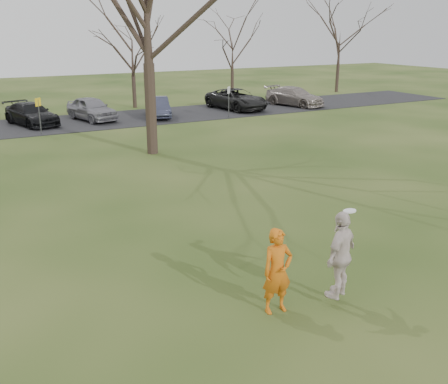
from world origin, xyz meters
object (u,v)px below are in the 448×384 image
at_px(car_3, 31,114).
at_px(car_4, 92,109).
at_px(car_5, 158,107).
at_px(player_defender, 277,271).
at_px(catching_play, 341,255).
at_px(car_6, 236,99).
at_px(car_7, 295,96).

height_order(car_3, car_4, car_4).
distance_m(car_4, car_5, 4.30).
height_order(player_defender, catching_play, catching_play).
height_order(car_3, car_6, car_6).
distance_m(car_4, car_6, 10.56).
bearing_deg(car_7, car_6, 156.30).
xyz_separation_m(player_defender, car_3, (-1.29, 25.06, -0.22)).
bearing_deg(car_6, car_7, -14.71).
height_order(player_defender, car_6, player_defender).
height_order(player_defender, car_3, player_defender).
bearing_deg(car_4, car_6, -16.28).
xyz_separation_m(car_7, catching_play, (-16.46, -24.43, 0.42)).
bearing_deg(player_defender, car_6, 66.33).
bearing_deg(car_4, car_3, 164.96).
bearing_deg(car_4, player_defender, -109.58).
relative_size(car_6, catching_play, 2.73).
distance_m(car_5, car_6, 6.36).
distance_m(car_4, car_7, 15.43).
bearing_deg(car_5, car_7, 14.67).
distance_m(car_3, car_6, 14.26).
bearing_deg(car_5, player_defender, -90.37).
xyz_separation_m(player_defender, catching_play, (1.35, -0.38, 0.23)).
xyz_separation_m(car_3, car_6, (14.26, -0.47, 0.07)).
xyz_separation_m(player_defender, car_6, (12.96, 24.59, -0.15)).
distance_m(player_defender, car_6, 27.80).
xyz_separation_m(car_3, catching_play, (2.64, -25.44, 0.46)).
xyz_separation_m(player_defender, car_7, (17.81, 24.06, -0.18)).
bearing_deg(catching_play, car_7, 56.03).
bearing_deg(player_defender, catching_play, -11.50).
distance_m(player_defender, car_4, 25.12).
height_order(car_3, catching_play, catching_play).
relative_size(car_3, car_5, 1.15).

